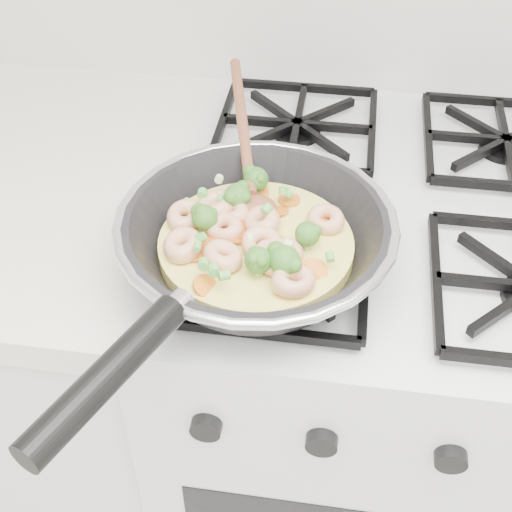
# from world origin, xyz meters

# --- Properties ---
(stove) EXTENTS (0.60, 0.60, 0.92)m
(stove) POSITION_xyz_m (0.00, 1.70, 0.46)
(stove) COLOR silver
(stove) RESTS_ON ground
(skillet) EXTENTS (0.32, 0.64, 0.09)m
(skillet) POSITION_xyz_m (-0.17, 1.54, 0.96)
(skillet) COLOR black
(skillet) RESTS_ON stove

